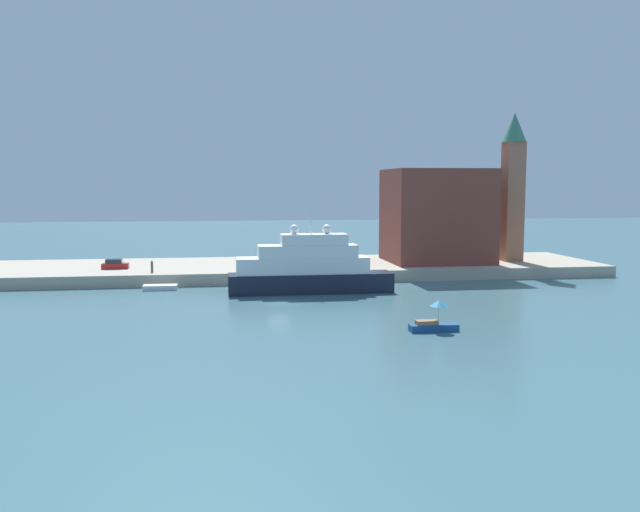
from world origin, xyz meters
TOP-DOWN VIEW (x-y plane):
  - ground at (0.00, 0.00)m, footprint 400.00×400.00m
  - quay_dock at (0.00, 27.59)m, footprint 110.00×23.18m
  - large_yacht at (4.70, 8.05)m, footprint 22.23×4.50m
  - small_motorboat at (13.88, -18.12)m, footprint 4.88×1.80m
  - work_barge at (-15.38, 13.45)m, footprint 4.65×1.99m
  - harbor_building at (28.86, 26.71)m, footprint 16.22×14.53m
  - bell_tower at (41.76, 25.80)m, footprint 4.02×4.02m
  - parked_car at (-23.05, 24.50)m, footprint 3.98×1.84m
  - person_figure at (-16.99, 19.18)m, footprint 0.36×0.36m
  - mooring_bollard at (1.69, 16.86)m, footprint 0.50×0.50m

SIDE VIEW (x-z plane):
  - ground at x=0.00m, z-range 0.00..0.00m
  - work_barge at x=-15.38m, z-range 0.00..0.70m
  - quay_dock at x=0.00m, z-range 0.00..1.77m
  - small_motorboat at x=13.88m, z-range -0.50..2.65m
  - mooring_bollard at x=1.69m, z-range 1.77..2.54m
  - parked_car at x=-23.05m, z-range 1.66..3.16m
  - person_figure at x=-16.99m, z-range 1.70..3.51m
  - large_yacht at x=4.70m, z-range -2.78..9.19m
  - harbor_building at x=28.86m, z-range 1.77..17.19m
  - bell_tower at x=41.76m, z-range 2.96..27.73m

